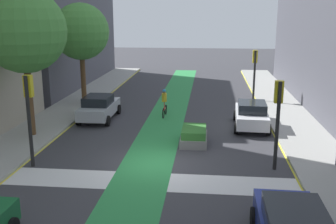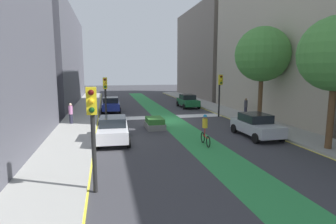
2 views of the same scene
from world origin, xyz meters
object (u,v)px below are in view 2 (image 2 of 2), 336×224
median_planter (155,123)px  traffic_signal_near_left (220,87)px  car_green_left_near (188,101)px  street_tree_near (262,55)px  car_silver_left_far (256,125)px  cyclist_in_lane (205,129)px  traffic_signal_near_right (105,91)px  street_tree_far (336,54)px  pedestrian_sidewalk_right_a (71,113)px  car_white_right_far (113,129)px  traffic_signal_far_right (92,120)px  car_blue_right_near (111,104)px  pedestrian_sidewalk_left_a (246,106)px

median_planter → traffic_signal_near_left: bearing=-151.6°
car_green_left_near → street_tree_near: 12.62m
traffic_signal_near_left → car_silver_left_far: (0.80, 8.00, -2.06)m
car_green_left_near → cyclist_in_lane: 16.81m
traffic_signal_near_right → street_tree_far: size_ratio=0.54×
street_tree_far → pedestrian_sidewalk_right_a: bearing=-36.0°
car_white_right_far → pedestrian_sidewalk_right_a: size_ratio=2.54×
car_white_right_far → street_tree_near: bearing=-165.6°
traffic_signal_far_right → street_tree_near: bearing=-141.1°
traffic_signal_near_right → street_tree_near: bearing=165.5°
car_blue_right_near → pedestrian_sidewalk_right_a: bearing=64.0°
cyclist_in_lane → traffic_signal_far_right: bearing=40.7°
car_blue_right_near → street_tree_near: 16.30m
traffic_signal_near_left → traffic_signal_far_right: (11.16, 14.49, -0.11)m
car_white_right_far → pedestrian_sidewalk_left_a: 14.89m
pedestrian_sidewalk_left_a → street_tree_near: (0.92, 3.99, 4.78)m
car_white_right_far → traffic_signal_near_left: bearing=-145.3°
cyclist_in_lane → traffic_signal_near_right: bearing=-55.1°
pedestrian_sidewalk_right_a → car_silver_left_far: bearing=151.2°
car_green_left_near → pedestrian_sidewalk_right_a: 15.04m
street_tree_near → cyclist_in_lane: bearing=37.1°
traffic_signal_near_left → cyclist_in_lane: (4.88, 9.09, -1.90)m
car_green_left_near → street_tree_far: 19.79m
cyclist_in_lane → car_green_left_near: bearing=-103.5°
traffic_signal_near_left → median_planter: bearing=28.4°
car_silver_left_far → cyclist_in_lane: 4.22m
traffic_signal_near_left → street_tree_far: size_ratio=0.57×
street_tree_near → median_planter: (8.89, -0.20, -5.35)m
street_tree_far → pedestrian_sidewalk_left_a: bearing=-96.7°
car_blue_right_near → pedestrian_sidewalk_left_a: (-12.94, 5.85, 0.17)m
traffic_signal_near_left → pedestrian_sidewalk_right_a: (13.50, 1.03, -1.86)m
traffic_signal_near_left → car_blue_right_near: (10.16, -5.84, -2.06)m
car_blue_right_near → median_planter: car_blue_right_near is taller
car_white_right_far → median_planter: bearing=-134.5°
pedestrian_sidewalk_right_a → traffic_signal_near_right: bearing=-174.6°
traffic_signal_near_left → street_tree_near: (-1.86, 4.00, 2.88)m
traffic_signal_near_right → cyclist_in_lane: 10.31m
car_blue_right_near → traffic_signal_near_right: bearing=85.4°
traffic_signal_far_right → street_tree_near: (-13.02, -10.49, 2.99)m
pedestrian_sidewalk_left_a → median_planter: pedestrian_sidewalk_left_a is taller
car_silver_left_far → pedestrian_sidewalk_left_a: size_ratio=2.59×
street_tree_near → median_planter: street_tree_near is taller
traffic_signal_far_right → pedestrian_sidewalk_left_a: (-13.94, -14.48, -1.78)m
pedestrian_sidewalk_right_a → traffic_signal_near_left: bearing=-175.7°
car_green_left_near → car_white_right_far: bearing=57.0°
traffic_signal_near_right → car_white_right_far: bearing=93.6°
car_blue_right_near → median_planter: 10.15m
pedestrian_sidewalk_right_a → pedestrian_sidewalk_left_a: size_ratio=1.04×
car_silver_left_far → pedestrian_sidewalk_right_a: 14.49m
street_tree_near → median_planter: 10.37m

